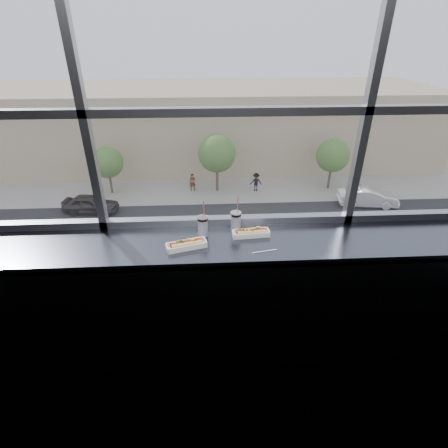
{
  "coord_description": "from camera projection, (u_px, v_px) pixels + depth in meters",
  "views": [
    {
      "loc": [
        -0.17,
        -1.01,
        2.51
      ],
      "look_at": [
        -0.05,
        1.23,
        1.25
      ],
      "focal_mm": 28.0,
      "sensor_mm": 36.0,
      "label": 1
    }
  ],
  "objects": [
    {
      "name": "far_sidewalk",
      "position": [
        208.0,
        191.0,
        33.18
      ],
      "size": [
        80.0,
        6.0,
        0.04
      ],
      "primitive_type": "cube",
      "color": "gray",
      "rests_on": "plaza_ground"
    },
    {
      "name": "soda_cup_right",
      "position": [
        236.0,
        221.0,
        2.74
      ],
      "size": [
        0.09,
        0.09,
        0.31
      ],
      "color": "white",
      "rests_on": "counter"
    },
    {
      "name": "tree_right",
      "position": [
        333.0,
        156.0,
        32.15
      ],
      "size": [
        3.07,
        3.07,
        4.8
      ],
      "color": "#47382B",
      "rests_on": "far_sidewalk"
    },
    {
      "name": "pedestrian_c",
      "position": [
        256.0,
        180.0,
        32.65
      ],
      "size": [
        0.93,
        0.7,
        2.1
      ],
      "primitive_type": "imported",
      "rotation": [
        0.0,
        0.0,
        3.14
      ],
      "color": "#66605B",
      "rests_on": "far_sidewalk"
    },
    {
      "name": "window_mullions",
      "position": [
        229.0,
        65.0,
        2.3
      ],
      "size": [
        6.0,
        0.08,
        2.4
      ],
      "primitive_type": null,
      "color": "gray",
      "rests_on": "ground"
    },
    {
      "name": "car_near_a",
      "position": [
        14.0,
        259.0,
        21.65
      ],
      "size": [
        3.04,
        6.0,
        1.92
      ],
      "primitive_type": "imported",
      "rotation": [
        0.0,
        0.0,
        1.46
      ],
      "color": "#AAAAAA",
      "rests_on": "street_asphalt"
    },
    {
      "name": "soda_cup_left",
      "position": [
        203.0,
        225.0,
        2.68
      ],
      "size": [
        0.08,
        0.08,
        0.31
      ],
      "color": "white",
      "rests_on": "counter"
    },
    {
      "name": "loose_straw",
      "position": [
        264.0,
        251.0,
        2.52
      ],
      "size": [
        0.19,
        0.04,
        0.01
      ],
      "primitive_type": "cylinder",
      "rotation": [
        0.0,
        1.57,
        0.2
      ],
      "color": "white",
      "rests_on": "counter"
    },
    {
      "name": "hotdog_tray_left",
      "position": [
        187.0,
        244.0,
        2.55
      ],
      "size": [
        0.31,
        0.17,
        0.07
      ],
      "rotation": [
        0.0,
        0.0,
        0.28
      ],
      "color": "white",
      "rests_on": "counter"
    },
    {
      "name": "window_glass",
      "position": [
        228.0,
        64.0,
        2.31
      ],
      "size": [
        6.0,
        0.0,
        6.0
      ],
      "primitive_type": "plane",
      "rotation": [
        1.57,
        0.0,
        0.0
      ],
      "color": "silver",
      "rests_on": "ground"
    },
    {
      "name": "pedestrian_b",
      "position": [
        193.0,
        181.0,
        32.64
      ],
      "size": [
        0.89,
        0.67,
        2.01
      ],
      "primitive_type": "imported",
      "color": "#66605B",
      "rests_on": "far_sidewalk"
    },
    {
      "name": "counter_fascia",
      "position": [
        232.0,
        319.0,
        2.69
      ],
      "size": [
        6.0,
        0.04,
        1.04
      ],
      "primitive_type": "cube",
      "color": "#4D505D",
      "rests_on": "ground"
    },
    {
      "name": "far_building",
      "position": [
        206.0,
        123.0,
        39.93
      ],
      "size": [
        50.0,
        14.0,
        8.0
      ],
      "primitive_type": "cube",
      "color": "tan",
      "rests_on": "plaza_ground"
    },
    {
      "name": "wrapper",
      "position": [
        181.0,
        242.0,
        2.61
      ],
      "size": [
        0.1,
        0.07,
        0.02
      ],
      "primitive_type": "ellipsoid",
      "color": "silver",
      "rests_on": "counter"
    },
    {
      "name": "wall_back_lower",
      "position": [
        227.0,
        276.0,
        3.16
      ],
      "size": [
        6.0,
        0.0,
        6.0
      ],
      "primitive_type": "plane",
      "rotation": [
        1.57,
        0.0,
        0.0
      ],
      "color": "black",
      "rests_on": "ground"
    },
    {
      "name": "car_near_d",
      "position": [
        303.0,
        248.0,
        22.45
      ],
      "size": [
        3.63,
        6.99,
        2.23
      ],
      "primitive_type": "imported",
      "rotation": [
        0.0,
        0.0,
        1.44
      ],
      "color": "silver",
      "rests_on": "street_asphalt"
    },
    {
      "name": "plaza_near",
      "position": [
        216.0,
        390.0,
        14.9
      ],
      "size": [
        50.0,
        14.0,
        0.04
      ],
      "primitive_type": "cube",
      "color": "gray",
      "rests_on": "plaza_ground"
    },
    {
      "name": "car_near_e",
      "position": [
        412.0,
        246.0,
        22.85
      ],
      "size": [
        3.12,
        6.3,
        2.03
      ],
      "primitive_type": "imported",
      "rotation": [
        0.0,
        0.0,
        1.47
      ],
      "color": "#6855AC",
      "rests_on": "street_asphalt"
    },
    {
      "name": "plaza_ground",
      "position": [
        206.0,
        144.0,
        46.68
      ],
      "size": [
        120.0,
        120.0,
        0.0
      ],
      "primitive_type": "plane",
      "color": "gray",
      "rests_on": "ground"
    },
    {
      "name": "hotdog_tray_right",
      "position": [
        251.0,
        232.0,
        2.7
      ],
      "size": [
        0.29,
        0.12,
        0.07
      ],
      "rotation": [
        0.0,
        0.0,
        0.08
      ],
      "color": "white",
      "rests_on": "counter"
    },
    {
      "name": "tree_center",
      "position": [
        217.0,
        154.0,
        31.45
      ],
      "size": [
        3.43,
        3.43,
        5.35
      ],
      "color": "#47382B",
      "rests_on": "far_sidewalk"
    },
    {
      "name": "car_far_c",
      "position": [
        368.0,
        194.0,
        29.8
      ],
      "size": [
        3.49,
        6.8,
        2.17
      ],
      "primitive_type": "imported",
      "rotation": [
        0.0,
        0.0,
        1.45
      ],
      "color": "white",
      "rests_on": "street_asphalt"
    },
    {
      "name": "street_asphalt",
      "position": [
        210.0,
        234.0,
        26.21
      ],
      "size": [
        80.0,
        10.0,
        0.06
      ],
      "primitive_type": "cube",
      "color": "black",
      "rests_on": "plaza_ground"
    },
    {
      "name": "car_near_c",
      "position": [
        229.0,
        250.0,
        22.22
      ],
      "size": [
        3.64,
        7.02,
        2.24
      ],
      "primitive_type": "imported",
      "rotation": [
        0.0,
        0.0,
        1.44
      ],
      "color": "brown",
      "rests_on": "street_asphalt"
    },
    {
      "name": "tree_left",
      "position": [
        107.0,
        162.0,
        31.28
      ],
      "size": [
        2.83,
        2.83,
        4.42
      ],
      "color": "#47382B",
      "rests_on": "far_sidewalk"
    },
    {
      "name": "car_far_a",
      "position": [
        90.0,
        201.0,
        28.7
      ],
      "size": [
        3.32,
        6.42,
        2.05
      ],
      "primitive_type": "imported",
      "rotation": [
        0.0,
        0.0,
        1.44
      ],
      "color": "#292323",
      "rests_on": "street_asphalt"
    },
    {
      "name": "counter",
      "position": [
        230.0,
        244.0,
        2.66
      ],
      "size": [
        6.0,
        0.55,
        0.06
      ],
      "primitive_type": "cube",
      "color": "#4D505D",
      "rests_on": "ground"
    }
  ]
}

